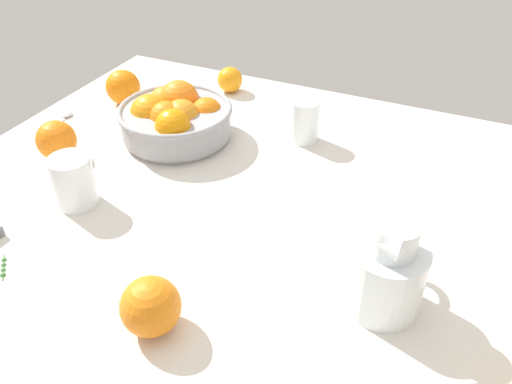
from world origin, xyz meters
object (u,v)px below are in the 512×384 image
object	(u,v)px
loose_orange_4	(56,140)
spoon	(60,122)
loose_orange_3	(123,87)
fruit_bowl	(174,117)
loose_orange_1	(151,306)
loose_orange_2	(230,80)
juice_pitcher	(386,276)
second_glass	(304,123)
juice_glass	(74,184)

from	to	relation	value
loose_orange_4	spoon	size ratio (longest dim) A/B	0.52
loose_orange_3	fruit_bowl	bearing A→B (deg)	-25.00
loose_orange_1	loose_orange_2	bearing A→B (deg)	108.72
juice_pitcher	loose_orange_4	distance (cm)	71.12
second_glass	loose_orange_3	distance (cm)	46.41
loose_orange_2	spoon	bearing A→B (deg)	-131.52
loose_orange_2	loose_orange_4	world-z (taller)	loose_orange_4
juice_pitcher	loose_orange_4	size ratio (longest dim) A/B	1.97
second_glass	fruit_bowl	bearing A→B (deg)	-157.59
juice_pitcher	loose_orange_1	bearing A→B (deg)	-148.10
loose_orange_4	loose_orange_1	bearing A→B (deg)	-34.53
loose_orange_2	fruit_bowl	bearing A→B (deg)	-90.52
loose_orange_3	spoon	world-z (taller)	loose_orange_3
fruit_bowl	loose_orange_1	world-z (taller)	fruit_bowl
fruit_bowl	loose_orange_2	xyz separation A→B (cm)	(0.24, 26.10, -1.79)
juice_pitcher	second_glass	distance (cm)	47.44
second_glass	spoon	distance (cm)	56.20
loose_orange_1	loose_orange_4	distance (cm)	51.48
second_glass	loose_orange_4	xyz separation A→B (cm)	(-43.71, -27.45, -0.09)
fruit_bowl	juice_pitcher	xyz separation A→B (cm)	(52.32, -28.71, 0.57)
loose_orange_1	juice_pitcher	bearing A→B (deg)	31.90
loose_orange_3	loose_orange_2	bearing A→B (deg)	38.66
loose_orange_1	loose_orange_2	world-z (taller)	loose_orange_1
fruit_bowl	loose_orange_2	bearing A→B (deg)	89.48
second_glass	loose_orange_3	xyz separation A→B (cm)	(-46.40, -1.15, 0.03)
second_glass	loose_orange_3	size ratio (longest dim) A/B	1.13
juice_glass	loose_orange_2	distance (cm)	53.93
loose_orange_3	second_glass	bearing A→B (deg)	1.42
fruit_bowl	second_glass	world-z (taller)	fruit_bowl
loose_orange_3	loose_orange_4	size ratio (longest dim) A/B	1.03
spoon	loose_orange_2	bearing A→B (deg)	48.48
fruit_bowl	second_glass	size ratio (longest dim) A/B	2.61
juice_glass	loose_orange_4	distance (cm)	17.71
juice_pitcher	juice_glass	world-z (taller)	juice_pitcher
juice_pitcher	loose_orange_3	bearing A→B (deg)	152.27
loose_orange_2	loose_orange_3	world-z (taller)	loose_orange_3
second_glass	loose_orange_2	size ratio (longest dim) A/B	1.46
loose_orange_2	loose_orange_4	bearing A→B (deg)	-112.80
fruit_bowl	juice_glass	size ratio (longest dim) A/B	2.56
fruit_bowl	juice_pitcher	world-z (taller)	juice_pitcher
second_glass	loose_orange_1	bearing A→B (deg)	-91.31
juice_glass	loose_orange_1	xyz separation A→B (cm)	(28.47, -18.27, -0.11)
juice_pitcher	second_glass	size ratio (longest dim) A/B	1.69
loose_orange_1	loose_orange_3	size ratio (longest dim) A/B	1.00
loose_orange_1	spoon	size ratio (longest dim) A/B	0.53
loose_orange_3	juice_pitcher	bearing A→B (deg)	-27.73
second_glass	loose_orange_4	size ratio (longest dim) A/B	1.16
juice_glass	fruit_bowl	bearing A→B (deg)	82.12
juice_pitcher	loose_orange_2	size ratio (longest dim) A/B	2.48
second_glass	spoon	xyz separation A→B (cm)	(-53.69, -16.21, -3.70)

